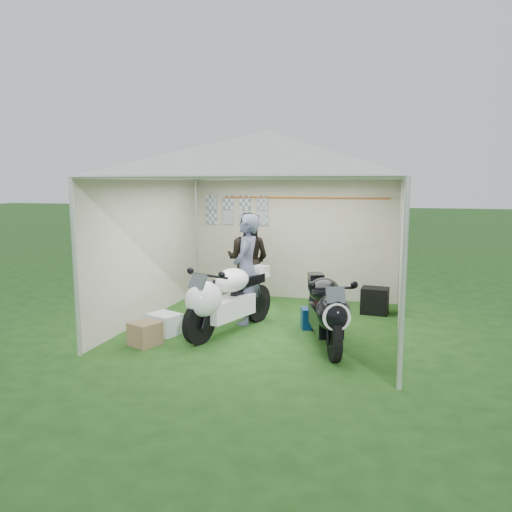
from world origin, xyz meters
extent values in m
plane|color=#1D4615|center=(0.00, 0.00, 0.00)|extent=(80.00, 80.00, 0.00)
cylinder|color=silver|center=(-2.00, -2.00, 1.15)|extent=(0.06, 0.06, 2.30)
cylinder|color=silver|center=(2.00, -2.00, 1.15)|extent=(0.06, 0.06, 2.30)
cylinder|color=silver|center=(-2.00, 2.00, 1.15)|extent=(0.06, 0.06, 2.30)
cylinder|color=silver|center=(2.00, 2.00, 1.15)|extent=(0.06, 0.06, 2.30)
cube|color=beige|center=(0.00, 2.00, 1.15)|extent=(4.00, 0.02, 2.30)
cube|color=beige|center=(-2.00, 0.00, 1.15)|extent=(0.02, 4.00, 2.30)
cube|color=beige|center=(2.00, 0.00, 1.15)|extent=(0.02, 4.00, 2.30)
pyramid|color=silver|center=(0.00, 0.00, 2.65)|extent=(5.66, 5.66, 0.70)
cube|color=#99A5B7|center=(-1.65, 1.98, 1.85)|extent=(0.22, 0.02, 0.28)
cube|color=#99A5B7|center=(-1.30, 1.98, 1.85)|extent=(0.22, 0.02, 0.28)
cube|color=#99A5B7|center=(-0.95, 1.98, 1.85)|extent=(0.22, 0.01, 0.28)
cube|color=#99A5B7|center=(-0.60, 1.98, 1.85)|extent=(0.22, 0.01, 0.28)
cube|color=#99A5B7|center=(-1.65, 1.98, 1.55)|extent=(0.22, 0.02, 0.28)
cube|color=#99A5B7|center=(-1.30, 1.98, 1.55)|extent=(0.22, 0.01, 0.28)
cube|color=#99A5B7|center=(-0.95, 1.98, 1.55)|extent=(0.22, 0.02, 0.28)
cube|color=#99A5B7|center=(-0.60, 1.98, 1.55)|extent=(0.22, 0.01, 0.28)
cylinder|color=#D8590C|center=(0.20, 1.97, 1.95)|extent=(3.20, 0.02, 0.02)
cylinder|color=black|center=(-0.67, -1.14, 0.30)|extent=(0.29, 0.60, 0.60)
cylinder|color=black|center=(-0.22, 0.19, 0.30)|extent=(0.34, 0.62, 0.60)
cube|color=white|center=(-0.46, -0.52, 0.38)|extent=(0.63, 1.02, 0.30)
ellipsoid|color=white|center=(-0.64, -1.05, 0.62)|extent=(0.62, 0.72, 0.50)
ellipsoid|color=white|center=(-0.43, -0.43, 0.79)|extent=(0.62, 0.73, 0.35)
cube|color=black|center=(-0.30, -0.05, 0.73)|extent=(0.44, 0.66, 0.14)
cube|color=white|center=(-0.19, 0.27, 0.81)|extent=(0.31, 0.36, 0.18)
cube|color=black|center=(-0.33, -0.14, 0.55)|extent=(0.27, 0.56, 0.10)
cube|color=#3F474C|center=(-0.68, -1.16, 0.89)|extent=(0.28, 0.22, 0.21)
cylinder|color=black|center=(1.21, -1.32, 0.29)|extent=(0.27, 0.58, 0.58)
cylinder|color=black|center=(0.79, -0.04, 0.29)|extent=(0.32, 0.60, 0.58)
cube|color=black|center=(1.02, -0.73, 0.37)|extent=(0.60, 0.98, 0.29)
ellipsoid|color=black|center=(1.18, -1.23, 0.60)|extent=(0.60, 0.69, 0.48)
ellipsoid|color=black|center=(0.98, -0.63, 0.76)|extent=(0.59, 0.70, 0.34)
cube|color=black|center=(0.86, -0.27, 0.70)|extent=(0.42, 0.63, 0.14)
cube|color=black|center=(0.76, 0.04, 0.78)|extent=(0.29, 0.34, 0.17)
cube|color=maroon|center=(0.89, -0.36, 0.53)|extent=(0.26, 0.54, 0.10)
cube|color=#3F474C|center=(1.22, -1.34, 0.85)|extent=(0.26, 0.21, 0.20)
cylinder|color=white|center=(1.25, -1.44, 0.60)|extent=(0.34, 0.13, 0.35)
cube|color=#1947B4|center=(0.76, 0.06, 0.16)|extent=(0.48, 0.38, 0.31)
imported|color=black|center=(-0.66, 1.18, 0.85)|extent=(0.89, 0.73, 1.70)
imported|color=slate|center=(-0.34, 0.04, 0.87)|extent=(0.44, 0.65, 1.75)
cube|color=black|center=(1.61, 1.20, 0.22)|extent=(0.48, 0.39, 0.45)
cube|color=silver|center=(-1.36, -0.83, 0.15)|extent=(0.56, 0.50, 0.30)
cube|color=olive|center=(-1.38, -1.38, 0.16)|extent=(0.47, 0.47, 0.32)
camera|label=1|loc=(1.89, -7.39, 2.22)|focal=35.00mm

